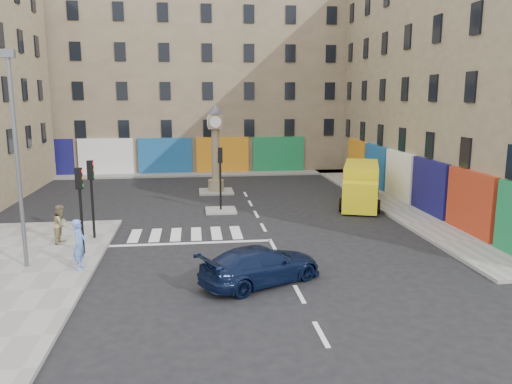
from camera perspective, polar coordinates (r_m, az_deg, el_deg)
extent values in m
plane|color=black|center=(22.37, 2.27, -6.72)|extent=(120.00, 120.00, 0.00)
cube|color=gray|center=(34.01, 14.07, -0.76)|extent=(2.60, 30.00, 0.15)
cube|color=gray|center=(43.74, -7.70, 2.02)|extent=(32.00, 2.40, 0.15)
cube|color=gray|center=(29.83, -4.04, -2.11)|extent=(1.80, 1.80, 0.12)
cube|color=gray|center=(35.69, -4.58, 0.05)|extent=(2.40, 2.40, 0.12)
cube|color=#938460|center=(36.15, 24.23, 11.93)|extent=(10.00, 30.00, 16.00)
cube|color=#8A745C|center=(49.05, -7.91, 12.85)|extent=(32.00, 10.00, 17.00)
cylinder|color=black|center=(22.37, -19.29, -3.21)|extent=(0.12, 0.12, 2.80)
cube|color=black|center=(22.01, -19.59, 1.47)|extent=(0.28, 0.22, 0.90)
cylinder|color=black|center=(24.66, -18.15, -1.86)|extent=(0.12, 0.12, 2.80)
cube|color=black|center=(24.33, -18.41, 2.39)|extent=(0.28, 0.22, 0.90)
cylinder|color=black|center=(29.53, -4.08, 0.65)|extent=(0.12, 0.12, 2.80)
cube|color=black|center=(29.26, -4.13, 4.22)|extent=(0.28, 0.22, 0.90)
cylinder|color=#595B60|center=(21.08, -25.58, 2.70)|extent=(0.16, 0.16, 8.00)
cube|color=#595B60|center=(20.97, -26.53, 13.98)|extent=(0.50, 0.25, 0.30)
cylinder|color=#938460|center=(35.61, -4.59, 0.78)|extent=(1.10, 1.10, 0.80)
cylinder|color=#938460|center=(35.29, -4.64, 4.30)|extent=(0.56, 0.56, 3.60)
cube|color=#938460|center=(35.10, -4.70, 8.03)|extent=(1.00, 1.00, 1.00)
cylinder|color=white|center=(34.58, -4.66, 7.98)|extent=(0.80, 0.06, 0.80)
cone|color=#333338|center=(35.06, -4.72, 9.41)|extent=(1.20, 1.20, 0.70)
imported|color=black|center=(18.45, 0.58, -8.34)|extent=(5.09, 3.88, 1.37)
cube|color=yellow|center=(33.06, 11.90, 1.16)|extent=(3.65, 5.41, 2.40)
cube|color=yellow|center=(29.43, 11.77, -0.64)|extent=(2.29, 1.84, 1.77)
cube|color=black|center=(29.30, 11.80, 0.14)|extent=(1.98, 1.48, 0.73)
cylinder|color=black|center=(29.98, 9.76, -1.48)|extent=(0.53, 0.87, 0.83)
cylinder|color=black|center=(29.96, 13.74, -1.64)|extent=(0.53, 0.87, 0.83)
cylinder|color=black|center=(34.47, 10.15, 0.13)|extent=(0.53, 0.87, 0.83)
cylinder|color=black|center=(34.46, 13.61, -0.02)|extent=(0.53, 0.87, 0.83)
imported|color=#5D83D6|center=(20.54, -19.53, -5.65)|extent=(0.53, 0.76, 1.98)
imported|color=#97845D|center=(24.45, -21.38, -3.42)|extent=(0.80, 0.96, 1.77)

